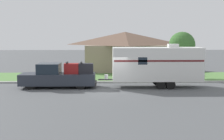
# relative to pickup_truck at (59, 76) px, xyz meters

# --- Properties ---
(ground_plane) EXTENTS (120.00, 120.00, 0.00)m
(ground_plane) POSITION_rel_pickup_truck_xyz_m (4.17, -1.39, -0.90)
(ground_plane) COLOR #515456
(curb_strip) EXTENTS (80.00, 0.30, 0.14)m
(curb_strip) POSITION_rel_pickup_truck_xyz_m (4.17, 2.36, -0.83)
(curb_strip) COLOR #ADADA8
(curb_strip) RESTS_ON ground_plane
(lawn_strip) EXTENTS (80.00, 7.00, 0.03)m
(lawn_strip) POSITION_rel_pickup_truck_xyz_m (4.17, 6.01, -0.88)
(lawn_strip) COLOR #568442
(lawn_strip) RESTS_ON ground_plane
(house_across_street) EXTENTS (9.90, 8.61, 4.51)m
(house_across_street) POSITION_rel_pickup_truck_xyz_m (6.11, 12.74, 1.43)
(house_across_street) COLOR gray
(house_across_street) RESTS_ON ground_plane
(pickup_truck) EXTENTS (6.04, 1.98, 2.05)m
(pickup_truck) POSITION_rel_pickup_truck_xyz_m (0.00, 0.00, 0.00)
(pickup_truck) COLOR black
(pickup_truck) RESTS_ON ground_plane
(travel_trailer) EXTENTS (8.20, 2.23, 3.47)m
(travel_trailer) POSITION_rel_pickup_truck_xyz_m (7.84, -0.00, 0.98)
(travel_trailer) COLOR black
(travel_trailer) RESTS_ON ground_plane
(mailbox) EXTENTS (0.48, 0.20, 1.33)m
(mailbox) POSITION_rel_pickup_truck_xyz_m (11.73, 3.36, 0.12)
(mailbox) COLOR brown
(mailbox) RESTS_ON ground_plane
(tree_in_yard) EXTENTS (2.54, 2.54, 4.48)m
(tree_in_yard) POSITION_rel_pickup_truck_xyz_m (11.20, 5.57, 2.29)
(tree_in_yard) COLOR brown
(tree_in_yard) RESTS_ON ground_plane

